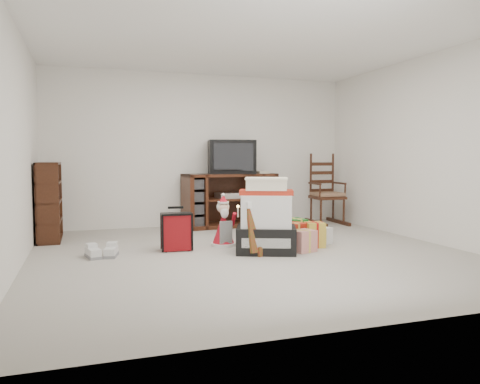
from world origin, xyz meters
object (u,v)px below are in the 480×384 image
Objects in this scene: bookshelf at (49,203)px; teddy_bear at (270,239)px; crt_television at (232,157)px; santa_figurine at (255,221)px; mrs_claus_figurine at (223,226)px; sneaker_pair at (102,252)px; gift_cluster at (304,236)px; gift_pile at (266,221)px; red_suitcase at (177,232)px; rocking_chair at (326,199)px; tv_stand at (230,200)px.

teddy_bear is (2.57, -1.66, -0.36)m from bookshelf.
bookshelf is at bearing -160.37° from crt_television.
mrs_claus_figurine is at bearing -137.25° from santa_figurine.
gift_cluster is at bearing -3.77° from sneaker_pair.
gift_pile is 2.33m from crt_television.
crt_television is at bearing 69.23° from mrs_claus_figurine.
santa_figurine is at bearing 79.17° from teddy_bear.
red_suitcase is at bearing -170.74° from mrs_claus_figurine.
rocking_chair reaches higher than red_suitcase.
gift_cluster is (1.64, -0.15, -0.11)m from red_suitcase.
red_suitcase is 0.65× the size of crt_television.
rocking_chair is (4.39, 0.29, -0.09)m from bookshelf.
santa_figurine is at bearing -78.41° from crt_television.
bookshelf reaches higher than santa_figurine.
sneaker_pair is at bearing -169.60° from red_suitcase.
gift_pile is at bearing -86.45° from crt_television.
tv_stand reaches higher than teddy_bear.
bookshelf reaches higher than tv_stand.
teddy_bear is 0.66m from mrs_claus_figurine.
tv_stand is 2.12m from red_suitcase.
rocking_chair is 2.76m from gift_pile.
crt_television is at bearing 58.40° from red_suitcase.
crt_television is at bearing 9.52° from bookshelf.
gift_pile is (-1.89, -2.01, -0.04)m from rocking_chair.
sneaker_pair is at bearing 171.67° from teddy_bear.
sneaker_pair is (-1.86, 0.35, -0.33)m from gift_pile.
crt_television is (1.24, 1.74, 0.91)m from red_suitcase.
bookshelf reaches higher than teddy_bear.
mrs_claus_figurine reaches higher than santa_figurine.
teddy_bear is 1.10m from santa_figurine.
crt_television reaches higher than mrs_claus_figurine.
red_suitcase is at bearing 177.53° from gift_pile.
gift_cluster is at bearing -66.59° from santa_figurine.
sneaker_pair is at bearing -128.89° from crt_television.
teddy_bear is at bearing -98.82° from tv_stand.
gift_pile is 0.76m from gift_cluster.
santa_figurine is (0.06, -1.03, -0.22)m from tv_stand.
teddy_bear is 0.34× the size of gift_cluster.
crt_television reaches higher than tv_stand.
mrs_claus_figurine is at bearing -114.68° from tv_stand.
red_suitcase is at bearing -129.75° from tv_stand.
gift_pile is (-0.22, -2.18, -0.05)m from tv_stand.
gift_cluster is at bearing -68.06° from crt_television.
teddy_bear reaches higher than gift_cluster.
tv_stand reaches higher than mrs_claus_figurine.
santa_figurine reaches higher than gift_cluster.
sneaker_pair is (-1.49, -0.20, -0.20)m from mrs_claus_figurine.
gift_cluster is at bearing 21.71° from teddy_bear.
santa_figurine is at bearing 98.00° from gift_pile.
tv_stand is 1.79× the size of gift_pile.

